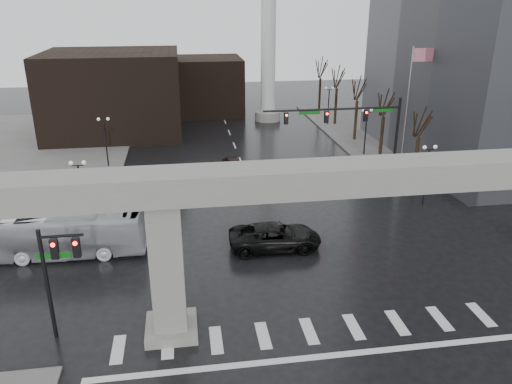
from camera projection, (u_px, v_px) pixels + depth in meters
ground at (304, 320)px, 26.63m from camera, size 160.00×160.00×0.00m
sidewalk_ne at (436, 132)px, 63.38m from camera, size 28.00×36.00×0.15m
sidewalk_nw at (3, 149)px, 56.12m from camera, size 28.00×36.00×0.15m
elevated_guideway at (335, 199)px, 24.30m from camera, size 48.00×2.60×8.70m
building_far_left at (114, 93)px, 61.52m from camera, size 16.00×14.00×10.00m
building_far_mid at (207, 86)px, 72.77m from camera, size 10.00×10.00×8.00m
smokestack at (268, 19)px, 64.95m from camera, size 3.60×3.60×30.00m
signal_mast_arm at (356, 124)px, 43.07m from camera, size 12.12×0.43×8.00m
signal_left_pole at (56, 265)px, 23.89m from camera, size 2.30×0.30×6.00m
flagpole_assembly at (411, 96)px, 46.27m from camera, size 2.06×0.12×12.00m
lamp_right_0 at (428, 165)px, 40.14m from camera, size 1.22×0.32×5.11m
lamp_right_1 at (366, 124)px, 53.03m from camera, size 1.22×0.32×5.11m
lamp_right_2 at (329, 99)px, 65.92m from camera, size 1.22×0.32×5.11m
lamp_left_0 at (80, 182)px, 36.37m from camera, size 1.22×0.32×5.11m
lamp_left_1 at (105, 134)px, 49.26m from camera, size 1.22×0.32×5.11m
lamp_left_2 at (119, 105)px, 62.15m from camera, size 1.22×0.32×5.11m
tree_right_0 at (416, 158)px, 44.23m from camera, size 1.09×1.58×7.50m
tree_right_1 at (382, 134)px, 51.57m from camera, size 1.09×1.61×7.67m
tree_right_2 at (356, 116)px, 58.91m from camera, size 1.10×1.63×7.85m
tree_right_3 at (336, 103)px, 66.26m from camera, size 1.11×1.66×8.02m
tree_right_4 at (320, 92)px, 73.60m from camera, size 1.12×1.69×8.19m
pickup_truck at (275, 237)px, 33.89m from camera, size 6.34×3.03×1.74m
city_bus at (59, 234)px, 32.75m from camera, size 11.24×2.99×3.11m
far_car at (234, 166)px, 48.68m from camera, size 2.20×4.43×1.45m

